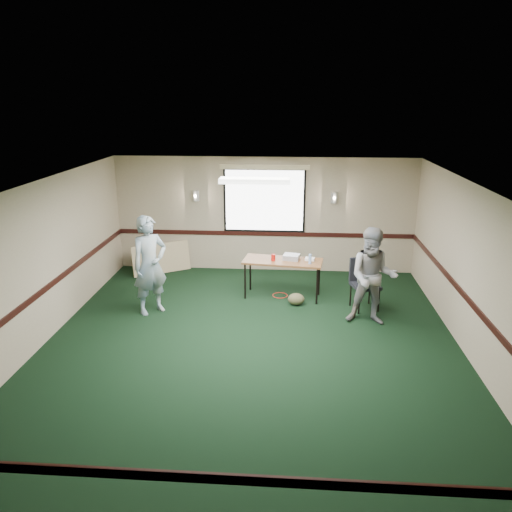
# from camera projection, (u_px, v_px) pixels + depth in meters

# --- Properties ---
(ground) EXTENTS (8.00, 8.00, 0.00)m
(ground) POSITION_uv_depth(u_px,v_px,m) (250.00, 348.00, 8.30)
(ground) COLOR black
(ground) RESTS_ON ground
(room_shell) EXTENTS (8.00, 8.02, 8.00)m
(room_shell) POSITION_uv_depth(u_px,v_px,m) (259.00, 225.00, 9.84)
(room_shell) COLOR tan
(room_shell) RESTS_ON ground
(folding_table) EXTENTS (1.67, 0.84, 0.80)m
(folding_table) POSITION_uv_depth(u_px,v_px,m) (283.00, 263.00, 10.23)
(folding_table) COLOR brown
(folding_table) RESTS_ON ground
(projector) EXTENTS (0.37, 0.33, 0.11)m
(projector) POSITION_uv_depth(u_px,v_px,m) (291.00, 257.00, 10.24)
(projector) COLOR #9898A0
(projector) RESTS_ON folding_table
(game_console) EXTENTS (0.21, 0.18, 0.05)m
(game_console) POSITION_uv_depth(u_px,v_px,m) (310.00, 259.00, 10.21)
(game_console) COLOR white
(game_console) RESTS_ON folding_table
(red_cup) EXTENTS (0.09, 0.09, 0.13)m
(red_cup) POSITION_uv_depth(u_px,v_px,m) (273.00, 257.00, 10.16)
(red_cup) COLOR #AD120B
(red_cup) RESTS_ON folding_table
(water_bottle) EXTENTS (0.06, 0.06, 0.20)m
(water_bottle) POSITION_uv_depth(u_px,v_px,m) (310.00, 259.00, 9.96)
(water_bottle) COLOR #83A4D6
(water_bottle) RESTS_ON folding_table
(duffel_bag) EXTENTS (0.41, 0.37, 0.24)m
(duffel_bag) POSITION_uv_depth(u_px,v_px,m) (296.00, 299.00, 10.01)
(duffel_bag) COLOR brown
(duffel_bag) RESTS_ON ground
(cable_coil) EXTENTS (0.34, 0.34, 0.02)m
(cable_coil) POSITION_uv_depth(u_px,v_px,m) (280.00, 295.00, 10.49)
(cable_coil) COLOR red
(cable_coil) RESTS_ON ground
(folded_table) EXTENTS (1.28, 0.90, 0.71)m
(folded_table) POSITION_uv_depth(u_px,v_px,m) (161.00, 258.00, 11.78)
(folded_table) COLOR tan
(folded_table) RESTS_ON ground
(conference_chair) EXTENTS (0.62, 0.63, 1.00)m
(conference_chair) POSITION_uv_depth(u_px,v_px,m) (363.00, 279.00, 9.77)
(conference_chair) COLOR black
(conference_chair) RESTS_ON ground
(person_left) EXTENTS (0.82, 0.81, 1.91)m
(person_left) POSITION_uv_depth(u_px,v_px,m) (150.00, 265.00, 9.43)
(person_left) COLOR teal
(person_left) RESTS_ON ground
(person_right) EXTENTS (0.96, 0.80, 1.81)m
(person_right) POSITION_uv_depth(u_px,v_px,m) (373.00, 277.00, 8.97)
(person_right) COLOR slate
(person_right) RESTS_ON ground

